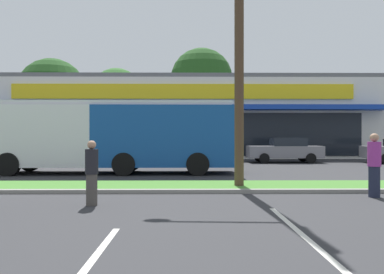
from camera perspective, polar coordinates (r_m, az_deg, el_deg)
grass_median at (r=13.09m, az=-6.02°, el=-7.08°), size 56.00×2.20×0.12m
curb_lip at (r=11.89m, az=-6.58°, el=-7.82°), size 56.00×0.24×0.12m
parking_stripe_2 at (r=7.31m, az=15.54°, el=-13.34°), size 0.12×4.80×0.01m
storefront_building at (r=35.57m, az=-1.16°, el=2.54°), size 31.41×14.55×6.39m
tree_left at (r=47.30m, az=-19.58°, el=6.06°), size 7.66×7.66×10.43m
tree_mid_left at (r=44.78m, az=-10.85°, el=6.04°), size 5.85×5.85×9.25m
tree_mid at (r=43.58m, az=1.39°, el=8.32°), size 6.79×6.79×11.32m
utility_pole at (r=13.42m, az=6.25°, el=18.53°), size 3.03×2.40×11.17m
city_bus at (r=18.40m, az=-11.97°, el=0.32°), size 11.60×2.73×3.25m
car_2 at (r=26.04m, az=13.30°, el=-1.83°), size 4.69×1.92×1.60m
pedestrian_near_bench at (r=12.10m, az=24.88°, el=-3.71°), size 0.36×0.36×1.78m
pedestrian_by_pole at (r=10.02m, az=-14.31°, el=-5.04°), size 0.32×0.32×1.60m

